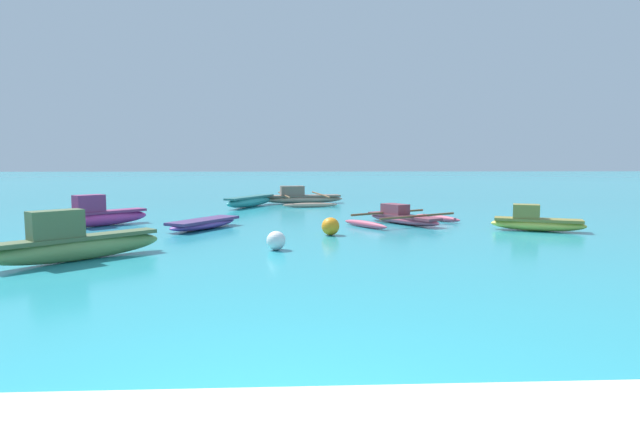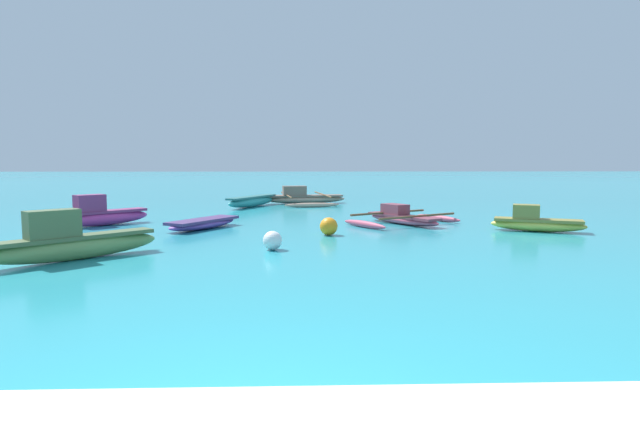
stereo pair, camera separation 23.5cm
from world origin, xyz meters
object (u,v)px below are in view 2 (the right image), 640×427
object	(u,v)px
moored_boat_2	(72,242)
moored_boat_1	(303,198)
moored_boat_4	(252,201)
moored_boat_6	(402,218)
moored_boat_3	(536,222)
mooring_buoy_0	(329,226)
moored_boat_5	(100,215)
mooring_buoy_1	(273,240)
moored_boat_0	(203,223)

from	to	relation	value
moored_boat_2	moored_boat_1	bearing A→B (deg)	26.58
moored_boat_4	moored_boat_6	xyz separation A→B (m)	(5.38, -6.53, -0.06)
moored_boat_2	moored_boat_3	distance (m)	11.73
mooring_buoy_0	moored_boat_2	bearing A→B (deg)	-147.98
moored_boat_5	mooring_buoy_1	size ratio (longest dim) A/B	5.98
moored_boat_6	moored_boat_3	bearing A→B (deg)	30.20
moored_boat_3	mooring_buoy_0	world-z (taller)	moored_boat_3
moored_boat_4	mooring_buoy_0	bearing A→B (deg)	-136.55
moored_boat_4	mooring_buoy_0	world-z (taller)	mooring_buoy_0
moored_boat_3	moored_boat_5	xyz separation A→B (m)	(-12.76, 1.69, 0.08)
moored_boat_1	moored_boat_0	bearing A→B (deg)	-115.72
moored_boat_5	mooring_buoy_1	distance (m)	7.15
moored_boat_1	moored_boat_3	world-z (taller)	moored_boat_1
moored_boat_4	mooring_buoy_1	world-z (taller)	moored_boat_4
mooring_buoy_0	mooring_buoy_1	xyz separation A→B (m)	(-1.35, -2.23, -0.03)
moored_boat_1	moored_boat_2	distance (m)	14.70
moored_boat_5	mooring_buoy_1	world-z (taller)	moored_boat_5
moored_boat_4	mooring_buoy_0	xyz separation A→B (m)	(2.95, -8.96, -0.02)
moored_boat_6	mooring_buoy_0	xyz separation A→B (m)	(-2.43, -2.43, 0.04)
moored_boat_2	moored_boat_4	world-z (taller)	moored_boat_2
moored_boat_1	moored_boat_5	bearing A→B (deg)	-134.59
moored_boat_1	mooring_buoy_0	size ratio (longest dim) A/B	10.27
moored_boat_5	mooring_buoy_0	bearing A→B (deg)	-65.11
moored_boat_5	moored_boat_6	distance (m)	9.34
moored_boat_4	moored_boat_1	bearing A→B (deg)	-26.61
moored_boat_1	mooring_buoy_0	xyz separation A→B (m)	(0.70, -10.73, -0.04)
mooring_buoy_0	moored_boat_3	bearing A→B (deg)	5.75
moored_boat_0	moored_boat_3	world-z (taller)	moored_boat_3
moored_boat_4	mooring_buoy_1	xyz separation A→B (m)	(1.60, -11.19, -0.05)
moored_boat_1	moored_boat_2	world-z (taller)	moored_boat_2
moored_boat_0	mooring_buoy_0	world-z (taller)	mooring_buoy_0
moored_boat_2	mooring_buoy_0	world-z (taller)	moored_boat_2
mooring_buoy_1	moored_boat_2	bearing A→B (deg)	-165.06
moored_boat_2	mooring_buoy_0	distance (m)	6.16
moored_boat_0	moored_boat_6	xyz separation A→B (m)	(6.04, 0.97, 0.04)
moored_boat_5	moored_boat_6	bearing A→B (deg)	-45.90
moored_boat_1	mooring_buoy_1	distance (m)	12.98
moored_boat_6	moored_boat_0	bearing A→B (deg)	-112.39
moored_boat_0	mooring_buoy_1	bearing A→B (deg)	-118.83
moored_boat_6	mooring_buoy_0	distance (m)	3.44
moored_boat_0	moored_boat_6	size ratio (longest dim) A/B	0.71
mooring_buoy_0	mooring_buoy_1	bearing A→B (deg)	-121.18
moored_boat_2	mooring_buoy_1	distance (m)	4.01
moored_boat_2	moored_boat_6	distance (m)	9.55
moored_boat_0	moored_boat_2	xyz separation A→B (m)	(-1.62, -4.73, 0.19)
moored_boat_1	moored_boat_6	world-z (taller)	moored_boat_1
moored_boat_3	moored_boat_5	bearing A→B (deg)	-163.58
moored_boat_1	moored_boat_4	bearing A→B (deg)	-150.15
moored_boat_1	mooring_buoy_1	size ratio (longest dim) A/B	11.57
mooring_buoy_0	moored_boat_0	bearing A→B (deg)	157.92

